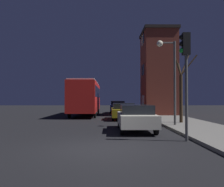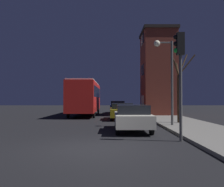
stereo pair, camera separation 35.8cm
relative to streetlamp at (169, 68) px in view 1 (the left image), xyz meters
name	(u,v)px [view 1 (the left image)]	position (x,y,z in m)	size (l,w,h in m)	color
ground_plane	(101,148)	(-3.94, -6.43, -3.59)	(120.00, 120.00, 0.00)	black
brick_building	(158,72)	(1.51, 11.05, 0.94)	(3.44, 4.77, 8.74)	brown
streetlamp	(169,68)	(0.00, 0.00, 0.00)	(1.16, 0.38, 5.12)	#4C4C4C
traffic_light	(185,63)	(-0.58, -5.03, -0.46)	(0.43, 0.24, 4.37)	#4C4C4C
bare_tree	(182,90)	(1.21, 1.62, -1.31)	(1.68, 1.20, 4.66)	#382819
bus	(86,96)	(-6.08, 10.85, -1.53)	(2.51, 10.65, 3.45)	red
car_near_lane	(136,117)	(-2.24, -1.75, -2.85)	(1.80, 4.62, 1.39)	beige
car_mid_lane	(123,111)	(-2.49, 5.73, -2.88)	(1.89, 4.57, 1.35)	olive
car_far_lane	(117,107)	(-2.62, 15.58, -2.81)	(1.80, 4.73, 1.47)	navy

